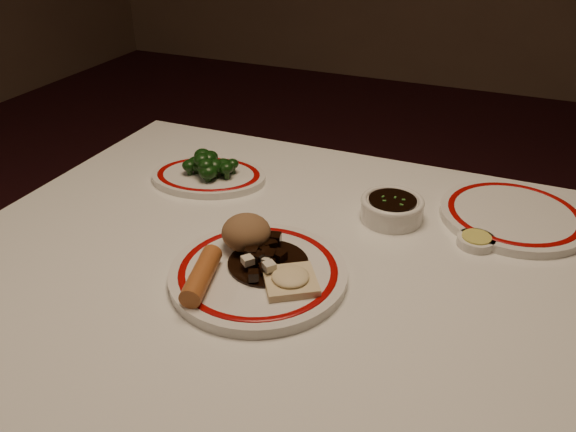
# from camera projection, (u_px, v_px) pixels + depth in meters

# --- Properties ---
(dining_table) EXTENTS (1.20, 0.90, 0.75)m
(dining_table) POSITION_uv_depth(u_px,v_px,m) (304.00, 305.00, 0.97)
(dining_table) COLOR white
(dining_table) RESTS_ON ground
(main_plate) EXTENTS (0.32, 0.32, 0.02)m
(main_plate) POSITION_uv_depth(u_px,v_px,m) (258.00, 273.00, 0.88)
(main_plate) COLOR silver
(main_plate) RESTS_ON dining_table
(rice_mound) EXTENTS (0.08, 0.08, 0.06)m
(rice_mound) POSITION_uv_depth(u_px,v_px,m) (246.00, 232.00, 0.92)
(rice_mound) COLOR brown
(rice_mound) RESTS_ON main_plate
(spring_roll) EXTENTS (0.06, 0.12, 0.03)m
(spring_roll) POSITION_uv_depth(u_px,v_px,m) (202.00, 275.00, 0.84)
(spring_roll) COLOR #B2612C
(spring_roll) RESTS_ON main_plate
(fried_wonton) EXTENTS (0.11, 0.11, 0.02)m
(fried_wonton) POSITION_uv_depth(u_px,v_px,m) (290.00, 279.00, 0.84)
(fried_wonton) COLOR beige
(fried_wonton) RESTS_ON main_plate
(stirfry_heap) EXTENTS (0.13, 0.13, 0.03)m
(stirfry_heap) POSITION_uv_depth(u_px,v_px,m) (266.00, 259.00, 0.89)
(stirfry_heap) COLOR black
(stirfry_heap) RESTS_ON main_plate
(broccoli_plate) EXTENTS (0.28, 0.25, 0.02)m
(broccoli_plate) POSITION_uv_depth(u_px,v_px,m) (209.00, 176.00, 1.18)
(broccoli_plate) COLOR silver
(broccoli_plate) RESTS_ON dining_table
(broccoli_pile) EXTENTS (0.11, 0.09, 0.05)m
(broccoli_pile) POSITION_uv_depth(u_px,v_px,m) (208.00, 164.00, 1.16)
(broccoli_pile) COLOR #23471C
(broccoli_pile) RESTS_ON broccoli_plate
(soy_bowl) EXTENTS (0.11, 0.11, 0.04)m
(soy_bowl) POSITION_uv_depth(u_px,v_px,m) (392.00, 210.00, 1.04)
(soy_bowl) COLOR silver
(soy_bowl) RESTS_ON dining_table
(sweet_sour_dish) EXTENTS (0.06, 0.06, 0.02)m
(sweet_sour_dish) POSITION_uv_depth(u_px,v_px,m) (406.00, 212.00, 1.05)
(sweet_sour_dish) COLOR silver
(sweet_sour_dish) RESTS_ON dining_table
(mustard_dish) EXTENTS (0.06, 0.06, 0.02)m
(mustard_dish) POSITION_uv_depth(u_px,v_px,m) (476.00, 241.00, 0.96)
(mustard_dish) COLOR silver
(mustard_dish) RESTS_ON dining_table
(far_plate) EXTENTS (0.29, 0.29, 0.02)m
(far_plate) POSITION_uv_depth(u_px,v_px,m) (513.00, 215.00, 1.04)
(far_plate) COLOR silver
(far_plate) RESTS_ON dining_table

